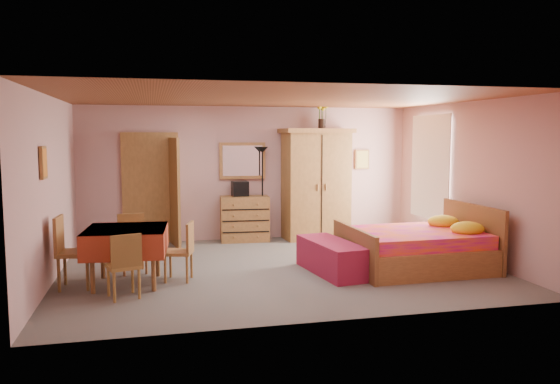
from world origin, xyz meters
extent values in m
plane|color=slate|center=(0.00, 0.00, 0.00)|extent=(6.50, 6.50, 0.00)
plane|color=brown|center=(0.00, 0.00, 2.60)|extent=(6.50, 6.50, 0.00)
cube|color=tan|center=(0.00, 2.50, 1.30)|extent=(6.50, 0.10, 2.60)
cube|color=tan|center=(0.00, -2.50, 1.30)|extent=(6.50, 0.10, 2.60)
cube|color=tan|center=(-3.25, 0.00, 1.30)|extent=(0.10, 5.00, 2.60)
cube|color=tan|center=(3.25, 0.00, 1.30)|extent=(0.10, 5.00, 2.60)
cube|color=#9E6B35|center=(-1.90, 2.47, 1.02)|extent=(1.06, 0.12, 2.15)
cube|color=white|center=(3.21, 1.20, 1.45)|extent=(0.08, 1.40, 1.95)
cube|color=orange|center=(-3.22, -0.60, 1.70)|extent=(0.04, 0.32, 0.42)
cube|color=#D8BF59|center=(2.35, 2.47, 1.55)|extent=(0.30, 0.04, 0.40)
cube|color=olive|center=(-0.14, 2.25, 0.44)|extent=(0.96, 0.53, 0.87)
cube|color=silver|center=(-0.14, 2.46, 1.55)|extent=(0.90, 0.07, 0.71)
cube|color=black|center=(-0.22, 2.30, 1.02)|extent=(0.32, 0.25, 0.29)
cube|color=black|center=(0.21, 2.26, 0.91)|extent=(0.30, 0.30, 1.82)
cube|color=olive|center=(1.28, 2.20, 1.09)|extent=(1.43, 0.81, 2.17)
cube|color=yellow|center=(1.42, 2.29, 2.44)|extent=(0.22, 0.22, 0.53)
cube|color=#C91387|center=(2.04, -0.52, 0.49)|extent=(2.12, 1.68, 0.97)
cube|color=maroon|center=(0.70, -0.49, 0.24)|extent=(0.72, 1.49, 0.48)
cube|color=maroon|center=(-2.24, -0.43, 0.39)|extent=(1.15, 1.15, 0.78)
cube|color=#A77A38|center=(-2.25, -1.06, 0.42)|extent=(0.47, 0.47, 0.84)
cube|color=#A26637|center=(-2.17, 0.21, 0.44)|extent=(0.46, 0.46, 0.87)
cube|color=olive|center=(-2.90, -0.45, 0.49)|extent=(0.47, 0.47, 0.98)
cube|color=#9F6C35|center=(-1.54, -0.38, 0.42)|extent=(0.47, 0.47, 0.83)
camera|label=1|loc=(-1.88, -8.07, 2.05)|focal=35.00mm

